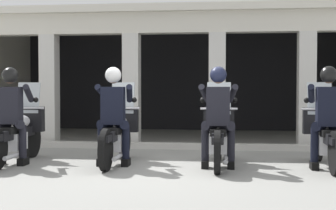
% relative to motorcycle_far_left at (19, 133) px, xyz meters
% --- Properties ---
extents(ground_plane, '(80.00, 80.00, 0.00)m').
position_rel_motorcycle_far_left_xyz_m(ground_plane, '(2.50, 2.71, -0.50)').
color(ground_plane, gray).
extents(station_building, '(10.30, 4.74, 3.01)m').
position_rel_motorcycle_far_left_xyz_m(station_building, '(2.35, 4.94, 1.42)').
color(station_building, black).
rests_on(station_building, ground).
extents(kerb_strip, '(9.80, 0.24, 0.12)m').
position_rel_motorcycle_far_left_xyz_m(kerb_strip, '(2.35, 2.11, -0.44)').
color(kerb_strip, '#B7B5AD').
rests_on(kerb_strip, ground).
extents(motorcycle_far_left, '(0.62, 2.04, 1.35)m').
position_rel_motorcycle_far_left_xyz_m(motorcycle_far_left, '(0.00, 0.00, 0.00)').
color(motorcycle_far_left, black).
rests_on(motorcycle_far_left, ground).
extents(police_officer_far_left, '(0.63, 0.61, 1.58)m').
position_rel_motorcycle_far_left_xyz_m(police_officer_far_left, '(-0.00, -0.28, 0.44)').
color(police_officer_far_left, black).
rests_on(police_officer_far_left, ground).
extents(motorcycle_center_left, '(0.62, 2.04, 1.35)m').
position_rel_motorcycle_far_left_xyz_m(motorcycle_center_left, '(1.67, 0.12, 0.00)').
color(motorcycle_center_left, black).
rests_on(motorcycle_center_left, ground).
extents(police_officer_center_left, '(0.63, 0.61, 1.58)m').
position_rel_motorcycle_far_left_xyz_m(police_officer_center_left, '(1.67, -0.17, 0.44)').
color(police_officer_center_left, black).
rests_on(police_officer_center_left, ground).
extents(motorcycle_center_right, '(0.62, 2.04, 1.35)m').
position_rel_motorcycle_far_left_xyz_m(motorcycle_center_right, '(3.34, 0.07, 0.00)').
color(motorcycle_center_right, black).
rests_on(motorcycle_center_right, ground).
extents(police_officer_center_right, '(0.63, 0.61, 1.58)m').
position_rel_motorcycle_far_left_xyz_m(police_officer_center_right, '(3.34, -0.22, 0.44)').
color(police_officer_center_right, black).
rests_on(police_officer_center_right, ground).
extents(motorcycle_far_right, '(0.62, 2.04, 1.35)m').
position_rel_motorcycle_far_left_xyz_m(motorcycle_far_right, '(5.01, 0.13, 0.00)').
color(motorcycle_far_right, black).
rests_on(motorcycle_far_right, ground).
extents(police_officer_far_right, '(0.63, 0.61, 1.58)m').
position_rel_motorcycle_far_left_xyz_m(police_officer_far_right, '(5.01, -0.16, 0.44)').
color(police_officer_far_right, black).
rests_on(police_officer_far_right, ground).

